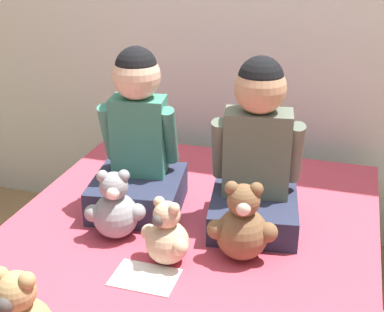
% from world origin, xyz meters
% --- Properties ---
extents(bed, '(1.39, 1.91, 0.49)m').
position_xyz_m(bed, '(0.00, 0.00, 0.25)').
color(bed, brown).
rests_on(bed, ground_plane).
extents(child_on_left, '(0.39, 0.40, 0.64)m').
position_xyz_m(child_on_left, '(-0.24, 0.28, 0.76)').
color(child_on_left, '#282D47').
rests_on(child_on_left, bed).
extents(child_on_right, '(0.37, 0.39, 0.64)m').
position_xyz_m(child_on_right, '(0.22, 0.29, 0.77)').
color(child_on_right, '#282D47').
rests_on(child_on_right, bed).
extents(teddy_bear_held_by_left_child, '(0.21, 0.17, 0.26)m').
position_xyz_m(teddy_bear_held_by_left_child, '(-0.24, 0.04, 0.61)').
color(teddy_bear_held_by_left_child, '#939399').
rests_on(teddy_bear_held_by_left_child, bed).
extents(teddy_bear_held_by_right_child, '(0.24, 0.18, 0.29)m').
position_xyz_m(teddy_bear_held_by_right_child, '(0.23, 0.04, 0.61)').
color(teddy_bear_held_by_right_child, brown).
rests_on(teddy_bear_held_by_right_child, bed).
extents(teddy_bear_between_children, '(0.19, 0.15, 0.24)m').
position_xyz_m(teddy_bear_between_children, '(-0.01, -0.06, 0.59)').
color(teddy_bear_between_children, '#D1B78E').
rests_on(teddy_bear_between_children, bed).
extents(sign_card, '(0.21, 0.15, 0.00)m').
position_xyz_m(sign_card, '(-0.05, -0.17, 0.50)').
color(sign_card, white).
rests_on(sign_card, bed).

